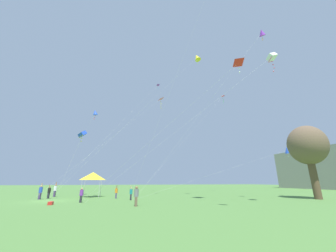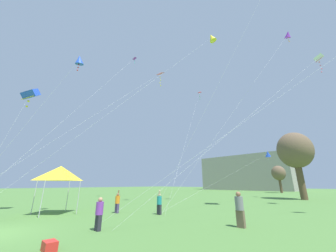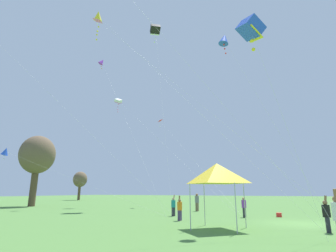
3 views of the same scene
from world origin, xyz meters
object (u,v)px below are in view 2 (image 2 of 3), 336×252
at_px(kite_blue_diamond_0, 79,60).
at_px(kite_yellow_diamond_7, 212,38).
at_px(person_purple_shirt, 99,212).
at_px(kite_blue_box_4, 31,94).
at_px(kite_purple_delta_5, 134,59).
at_px(kite_pink_delta_9, 159,74).
at_px(person_grey_shirt, 240,208).
at_px(festival_tent, 60,173).
at_px(cooler_box, 50,246).
at_px(kite_white_box_3, 318,58).
at_px(person_teal_shirt, 159,203).
at_px(kite_red_delta_6, 199,93).
at_px(kite_blue_diamond_8, 268,154).
at_px(person_orange_shirt, 117,202).
at_px(kite_purple_diamond_1, 288,35).

height_order(kite_blue_diamond_0, kite_yellow_diamond_7, kite_yellow_diamond_7).
relative_size(person_purple_shirt, kite_blue_diamond_0, 0.12).
xyz_separation_m(kite_blue_box_4, kite_purple_delta_5, (-4.67, 13.54, 13.41)).
height_order(kite_blue_box_4, kite_yellow_diamond_7, kite_yellow_diamond_7).
bearing_deg(person_purple_shirt, kite_pink_delta_9, 117.25).
bearing_deg(person_grey_shirt, kite_blue_box_4, -82.31).
height_order(festival_tent, kite_purple_delta_5, kite_purple_delta_5).
distance_m(cooler_box, kite_blue_box_4, 15.11).
xyz_separation_m(kite_blue_diamond_0, kite_purple_delta_5, (-9.04, 11.24, 10.88)).
height_order(person_purple_shirt, kite_white_box_3, kite_white_box_3).
bearing_deg(kite_blue_box_4, person_teal_shirt, 44.21).
distance_m(kite_red_delta_6, kite_blue_diamond_8, 17.36).
relative_size(kite_blue_diamond_0, kite_blue_diamond_8, 0.53).
relative_size(person_orange_shirt, kite_purple_delta_5, 0.07).
distance_m(person_teal_shirt, kite_white_box_3, 22.84).
height_order(festival_tent, kite_blue_diamond_0, kite_blue_diamond_0).
height_order(cooler_box, kite_purple_diamond_1, kite_purple_diamond_1).
xyz_separation_m(person_purple_shirt, kite_white_box_3, (8.87, 19.53, 14.65)).
bearing_deg(kite_yellow_diamond_7, kite_red_delta_6, 133.69).
distance_m(kite_white_box_3, kite_blue_box_4, 29.71).
distance_m(kite_blue_box_4, kite_yellow_diamond_7, 23.36).
distance_m(cooler_box, person_purple_shirt, 2.96).
distance_m(kite_white_box_3, kite_blue_diamond_8, 16.53).
distance_m(person_orange_shirt, kite_yellow_diamond_7, 24.51).
bearing_deg(person_teal_shirt, kite_purple_delta_5, -165.45).
bearing_deg(kite_white_box_3, festival_tent, -129.82).
relative_size(kite_blue_box_4, kite_yellow_diamond_7, 0.46).
xyz_separation_m(person_orange_shirt, kite_yellow_diamond_7, (2.94, 11.57, 21.40)).
height_order(kite_yellow_diamond_7, kite_blue_diamond_8, kite_yellow_diamond_7).
bearing_deg(kite_white_box_3, kite_pink_delta_9, -148.95).
distance_m(cooler_box, kite_yellow_diamond_7, 28.41).
xyz_separation_m(cooler_box, kite_blue_diamond_8, (-2.55, 32.18, 6.87)).
distance_m(kite_purple_delta_5, kite_pink_delta_9, 10.49).
bearing_deg(person_purple_shirt, person_teal_shirt, 98.90).
height_order(person_purple_shirt, kite_yellow_diamond_7, kite_yellow_diamond_7).
height_order(person_grey_shirt, kite_purple_delta_5, kite_purple_delta_5).
relative_size(person_grey_shirt, kite_blue_diamond_0, 0.14).
relative_size(festival_tent, kite_red_delta_6, 0.17).
xyz_separation_m(kite_yellow_diamond_7, kite_pink_delta_9, (-5.37, -5.17, -5.94)).
relative_size(festival_tent, kite_white_box_3, 0.18).
bearing_deg(kite_blue_diamond_0, kite_red_delta_6, 101.91).
relative_size(festival_tent, kite_pink_delta_9, 0.21).
height_order(person_teal_shirt, person_purple_shirt, person_teal_shirt).
relative_size(person_grey_shirt, kite_pink_delta_9, 0.10).
distance_m(person_grey_shirt, kite_red_delta_6, 31.70).
relative_size(kite_white_box_3, kite_red_delta_6, 0.93).
bearing_deg(person_orange_shirt, person_purple_shirt, -129.52).
bearing_deg(cooler_box, kite_purple_diamond_1, 78.30).
relative_size(kite_blue_diamond_0, kite_pink_delta_9, 0.75).
bearing_deg(person_teal_shirt, person_purple_shirt, -37.05).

